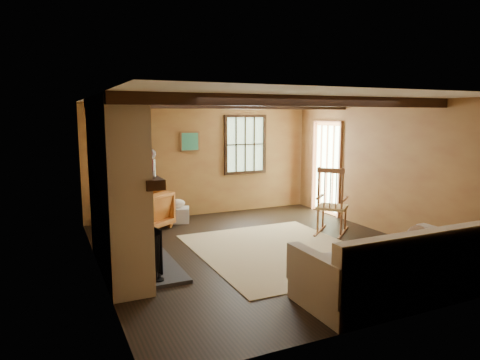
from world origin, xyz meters
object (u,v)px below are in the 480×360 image
laundry_basket (177,215)px  armchair (146,210)px  fireplace (118,192)px  rocking_chair (332,205)px  sofa (392,272)px

laundry_basket → armchair: bearing=-157.7°
fireplace → rocking_chair: 3.89m
sofa → armchair: (-1.93, 4.33, 0.04)m
rocking_chair → sofa: (-1.09, -2.63, -0.20)m
sofa → armchair: size_ratio=2.78×
fireplace → laundry_basket: bearing=57.1°
fireplace → sofa: 3.67m
rocking_chair → laundry_basket: 3.09m
fireplace → armchair: bearing=68.1°
rocking_chair → laundry_basket: (-2.35, 1.97, -0.37)m
rocking_chair → laundry_basket: rocking_chair is taller
fireplace → rocking_chair: fireplace is taller
sofa → armchair: 4.74m
fireplace → rocking_chair: bearing=4.8°
fireplace → sofa: bearing=-40.1°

